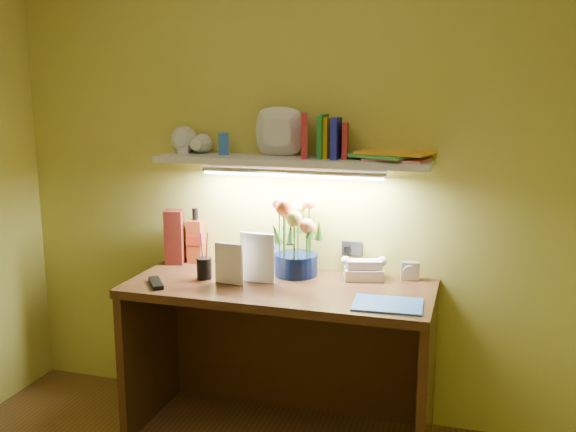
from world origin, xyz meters
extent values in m
cube|color=#37250F|center=(0.00, 1.20, 0.38)|extent=(1.40, 0.60, 0.75)
cube|color=silver|center=(0.57, 1.45, 0.79)|extent=(0.09, 0.06, 0.09)
cube|color=#53150F|center=(-0.62, 1.39, 0.89)|extent=(0.11, 0.11, 0.28)
cylinder|color=black|center=(-0.37, 1.18, 0.84)|extent=(0.09, 0.09, 0.17)
cube|color=black|center=(-0.54, 1.03, 0.76)|extent=(0.14, 0.16, 0.02)
cube|color=blue|center=(0.52, 1.05, 0.75)|extent=(0.30, 0.23, 0.01)
imported|color=silver|center=(-0.30, 1.15, 0.85)|extent=(0.15, 0.04, 0.19)
imported|color=silver|center=(-0.19, 1.21, 0.87)|extent=(0.17, 0.03, 0.23)
cube|color=silver|center=(0.00, 1.38, 1.30)|extent=(1.30, 0.25, 0.03)
imported|color=silver|center=(-0.56, 1.38, 1.37)|extent=(0.15, 0.15, 0.10)
imported|color=silver|center=(-0.48, 1.37, 1.36)|extent=(0.10, 0.10, 0.09)
imported|color=silver|center=(-0.07, 1.38, 1.34)|extent=(0.25, 0.25, 0.06)
cube|color=silver|center=(-0.56, 1.41, 1.37)|extent=(0.06, 0.05, 0.12)
cube|color=blue|center=(-0.35, 1.41, 1.37)|extent=(0.06, 0.06, 0.11)
cube|color=#A7252E|center=(0.07, 1.38, 1.42)|extent=(0.07, 0.14, 0.21)
cube|color=gold|center=(0.18, 1.41, 1.41)|extent=(0.04, 0.12, 0.19)
cube|color=#1F25B9|center=(0.21, 1.39, 1.41)|extent=(0.03, 0.14, 0.19)
cube|color=#228131|center=(0.15, 1.39, 1.42)|extent=(0.03, 0.13, 0.20)
cube|color=#A7252E|center=(0.25, 1.41, 1.40)|extent=(0.04, 0.12, 0.16)
cube|color=#EE6985|center=(0.49, 1.39, 1.32)|extent=(0.30, 0.24, 0.01)
cube|color=#48BD54|center=(0.42, 1.41, 1.33)|extent=(0.36, 0.32, 0.01)
cube|color=yellow|center=(0.48, 1.42, 1.35)|extent=(0.36, 0.30, 0.01)
camera|label=1|loc=(0.84, -1.49, 1.63)|focal=40.00mm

